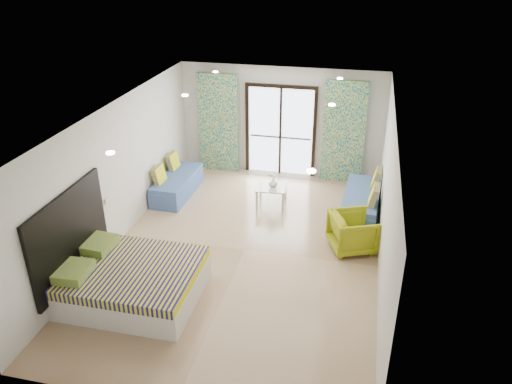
% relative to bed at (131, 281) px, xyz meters
% --- Properties ---
extents(floor, '(5.00, 7.50, 0.01)m').
position_rel_bed_xyz_m(floor, '(1.48, 1.78, -0.31)').
color(floor, '#987A5A').
rests_on(floor, ground).
extents(ceiling, '(5.00, 7.50, 0.01)m').
position_rel_bed_xyz_m(ceiling, '(1.48, 1.78, 2.39)').
color(ceiling, silver).
rests_on(ceiling, ground).
extents(wall_back, '(5.00, 0.01, 2.70)m').
position_rel_bed_xyz_m(wall_back, '(1.48, 5.53, 1.04)').
color(wall_back, silver).
rests_on(wall_back, ground).
extents(wall_front, '(5.00, 0.01, 2.70)m').
position_rel_bed_xyz_m(wall_front, '(1.48, -1.97, 1.04)').
color(wall_front, silver).
rests_on(wall_front, ground).
extents(wall_left, '(0.01, 7.50, 2.70)m').
position_rel_bed_xyz_m(wall_left, '(-1.02, 1.78, 1.04)').
color(wall_left, silver).
rests_on(wall_left, ground).
extents(wall_right, '(0.01, 7.50, 2.70)m').
position_rel_bed_xyz_m(wall_right, '(3.98, 1.78, 1.04)').
color(wall_right, silver).
rests_on(wall_right, ground).
extents(balcony_door, '(1.76, 0.08, 2.28)m').
position_rel_bed_xyz_m(balcony_door, '(1.48, 5.50, 0.95)').
color(balcony_door, black).
rests_on(balcony_door, floor).
extents(balcony_rail, '(1.52, 0.03, 0.04)m').
position_rel_bed_xyz_m(balcony_rail, '(1.48, 5.51, 0.64)').
color(balcony_rail, '#595451').
rests_on(balcony_rail, balcony_door).
extents(curtain_left, '(1.00, 0.10, 2.50)m').
position_rel_bed_xyz_m(curtain_left, '(-0.07, 5.35, 0.94)').
color(curtain_left, silver).
rests_on(curtain_left, floor).
extents(curtain_right, '(1.00, 0.10, 2.50)m').
position_rel_bed_xyz_m(curtain_right, '(3.03, 5.35, 0.94)').
color(curtain_right, silver).
rests_on(curtain_right, floor).
extents(downlight_a, '(0.12, 0.12, 0.02)m').
position_rel_bed_xyz_m(downlight_a, '(0.08, -0.22, 2.36)').
color(downlight_a, '#FFE0B2').
rests_on(downlight_a, ceiling).
extents(downlight_b, '(0.12, 0.12, 0.02)m').
position_rel_bed_xyz_m(downlight_b, '(2.88, -0.22, 2.36)').
color(downlight_b, '#FFE0B2').
rests_on(downlight_b, ceiling).
extents(downlight_c, '(0.12, 0.12, 0.02)m').
position_rel_bed_xyz_m(downlight_c, '(0.08, 2.78, 2.36)').
color(downlight_c, '#FFE0B2').
rests_on(downlight_c, ceiling).
extents(downlight_d, '(0.12, 0.12, 0.02)m').
position_rel_bed_xyz_m(downlight_d, '(2.88, 2.78, 2.36)').
color(downlight_d, '#FFE0B2').
rests_on(downlight_d, ceiling).
extents(downlight_e, '(0.12, 0.12, 0.02)m').
position_rel_bed_xyz_m(downlight_e, '(0.08, 4.78, 2.36)').
color(downlight_e, '#FFE0B2').
rests_on(downlight_e, ceiling).
extents(downlight_f, '(0.12, 0.12, 0.02)m').
position_rel_bed_xyz_m(downlight_f, '(2.88, 4.78, 2.36)').
color(downlight_f, '#FFE0B2').
rests_on(downlight_f, ceiling).
extents(headboard, '(0.06, 2.10, 1.50)m').
position_rel_bed_xyz_m(headboard, '(-0.98, 0.00, 0.74)').
color(headboard, black).
rests_on(headboard, floor).
extents(switch_plate, '(0.02, 0.10, 0.10)m').
position_rel_bed_xyz_m(switch_plate, '(-0.99, 1.25, 0.74)').
color(switch_plate, silver).
rests_on(switch_plate, wall_left).
extents(bed, '(2.15, 1.75, 0.74)m').
position_rel_bed_xyz_m(bed, '(0.00, 0.00, 0.00)').
color(bed, silver).
rests_on(bed, floor).
extents(daybed_left, '(0.71, 1.75, 0.86)m').
position_rel_bed_xyz_m(daybed_left, '(-0.64, 3.73, -0.04)').
color(daybed_left, '#415F9D').
rests_on(daybed_left, floor).
extents(daybed_right, '(0.84, 1.93, 0.93)m').
position_rel_bed_xyz_m(daybed_right, '(3.60, 3.69, -0.02)').
color(daybed_right, '#415F9D').
rests_on(daybed_right, floor).
extents(coffee_table, '(0.71, 0.71, 0.77)m').
position_rel_bed_xyz_m(coffee_table, '(1.61, 3.77, 0.08)').
color(coffee_table, silver).
rests_on(coffee_table, floor).
extents(vase, '(0.24, 0.25, 0.20)m').
position_rel_bed_xyz_m(vase, '(1.65, 3.72, 0.23)').
color(vase, white).
rests_on(vase, coffee_table).
extents(armchair, '(0.98, 1.01, 0.81)m').
position_rel_bed_xyz_m(armchair, '(3.47, 2.28, 0.10)').
color(armchair, '#919913').
rests_on(armchair, floor).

